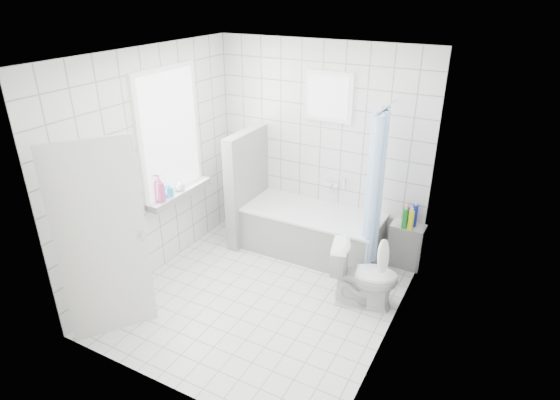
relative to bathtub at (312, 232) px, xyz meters
The scene contains 19 objects.
ground 1.17m from the bathtub, 94.81° to the right, with size 3.00×3.00×0.00m, color white.
ceiling 2.57m from the bathtub, 94.81° to the right, with size 3.00×3.00×0.00m, color white.
wall_back 1.08m from the bathtub, 104.16° to the left, with size 2.80×0.02×2.60m, color white.
wall_front 2.81m from the bathtub, 92.06° to the right, with size 2.80×0.02×2.60m, color white.
wall_left 2.13m from the bathtub, 143.03° to the right, with size 0.02×3.00×2.60m, color white.
wall_right 2.00m from the bathtub, 40.75° to the right, with size 0.02×3.00×2.60m, color white.
window_left 2.12m from the bathtub, 150.35° to the right, with size 0.01×0.90×1.40m, color white.
window_back 1.69m from the bathtub, 89.06° to the left, with size 0.50×0.01×0.50m, color white.
window_sill 1.73m from the bathtub, 149.57° to the right, with size 0.18×1.02×0.08m, color white.
door 2.63m from the bathtub, 116.08° to the right, with size 0.04×0.80×2.00m, color silver.
bathtub is the anchor object (origin of this frame).
partition_wall 1.04m from the bathtub, behind, with size 0.15×0.85×1.50m, color white.
tiled_ledge 1.17m from the bathtub, 12.63° to the left, with size 0.40×0.24×0.55m, color white.
toilet 1.19m from the bathtub, 37.75° to the right, with size 0.40×0.71×0.72m, color white.
curtain_rod 1.89m from the bathtub, ahead, with size 0.02×0.02×0.80m, color silver.
shower_curtain 1.15m from the bathtub, 10.90° to the right, with size 0.14×0.48×1.78m, color #56A4FD, non-canonical shape.
tub_faucet 0.66m from the bathtub, 73.38° to the left, with size 0.18×0.06×0.06m, color silver.
sill_bottles 1.89m from the bathtub, 143.12° to the right, with size 0.18×0.51×0.33m.
ledge_bottles 1.22m from the bathtub, 11.10° to the left, with size 0.16×0.18×0.27m.
Camera 1 is at (2.20, -3.68, 3.20)m, focal length 30.00 mm.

